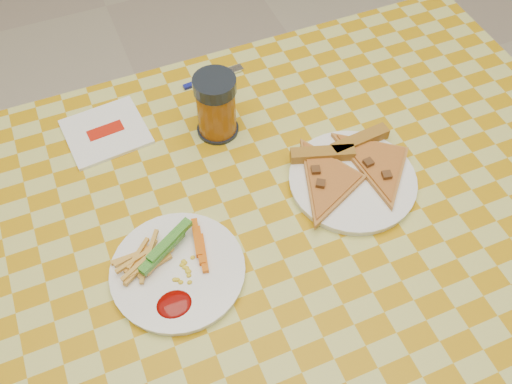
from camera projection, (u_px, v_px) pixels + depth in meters
ground at (262, 375)px, 1.56m from camera, size 8.00×8.00×0.00m
table at (266, 248)px, 1.01m from camera, size 1.28×0.88×0.76m
plate_left at (178, 272)px, 0.89m from camera, size 0.23×0.23×0.01m
plate_right at (352, 181)px, 0.99m from camera, size 0.28×0.28×0.01m
fries_veggies at (169, 261)px, 0.88m from camera, size 0.16×0.15×0.04m
pizza_slices at (351, 169)px, 0.99m from camera, size 0.28×0.25×0.02m
drink_glass at (216, 106)px, 1.02m from camera, size 0.08×0.08×0.13m
napkin at (106, 132)px, 1.06m from camera, size 0.16×0.15×0.01m
fork at (214, 77)px, 1.15m from camera, size 0.13×0.03×0.01m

